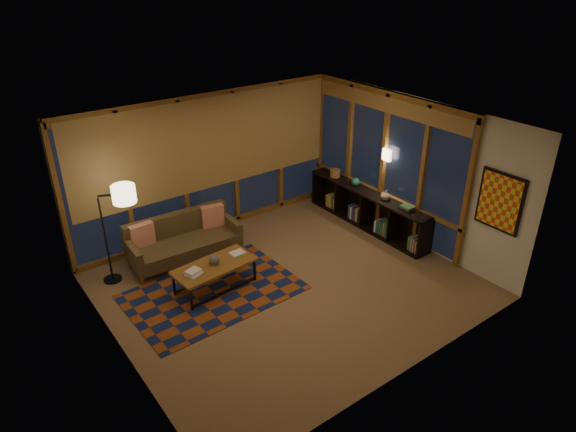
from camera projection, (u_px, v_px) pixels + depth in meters
floor at (287, 284)px, 8.45m from camera, size 5.50×5.00×0.01m
ceiling at (287, 125)px, 7.22m from camera, size 5.50×5.00×0.01m
walls at (287, 211)px, 7.83m from camera, size 5.51×5.01×2.70m
window_wall_back at (210, 164)px, 9.57m from camera, size 5.30×0.16×2.60m
window_wall_right at (382, 162)px, 9.68m from camera, size 0.16×3.70×2.60m
wall_art at (500, 202)px, 7.90m from camera, size 0.06×0.74×0.94m
wall_sconce at (387, 155)px, 9.45m from camera, size 0.12×0.18×0.22m
sofa at (184, 240)px, 8.96m from camera, size 1.95×0.87×0.78m
pillow_left at (142, 235)px, 8.71m from camera, size 0.42×0.16×0.41m
pillow_right at (213, 216)px, 9.35m from camera, size 0.43×0.22×0.41m
area_rug at (213, 292)px, 8.25m from camera, size 2.71×1.85×0.01m
coffee_table at (215, 276)px, 8.26m from camera, size 1.37×0.72×0.44m
book_stack_a at (193, 272)px, 7.90m from camera, size 0.31×0.27×0.08m
book_stack_b at (237, 253)px, 8.42m from camera, size 0.27×0.22×0.05m
ceramic_pot at (214, 260)px, 8.14m from camera, size 0.20×0.20×0.17m
floor_lamp at (105, 236)px, 8.18m from camera, size 0.66×0.56×1.69m
bookshelf at (367, 209)px, 10.11m from camera, size 0.40×2.96×0.74m
basket at (335, 173)px, 10.58m from camera, size 0.23×0.23×0.16m
teal_bowl at (356, 182)px, 10.17m from camera, size 0.19×0.19×0.16m
vase at (386, 195)px, 9.58m from camera, size 0.18×0.18×0.19m
shelf_book_stack at (407, 208)px, 9.23m from camera, size 0.24×0.30×0.08m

